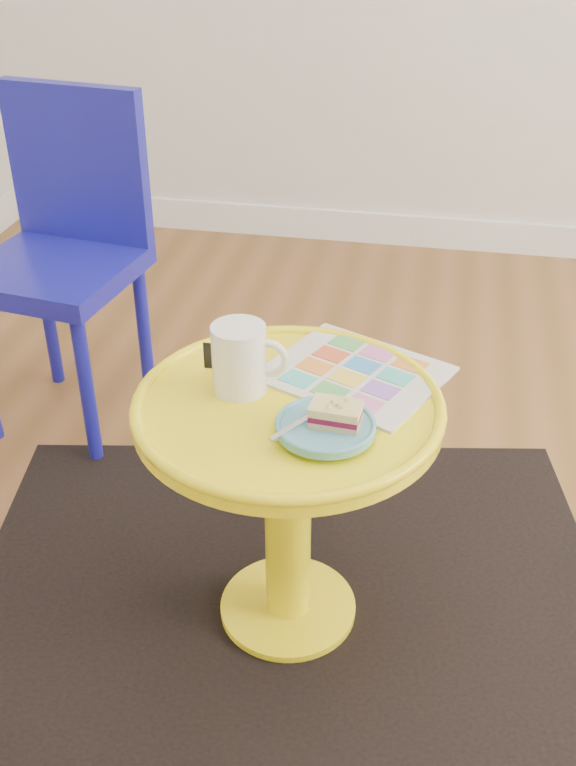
% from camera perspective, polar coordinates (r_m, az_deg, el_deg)
% --- Properties ---
extents(floor, '(4.00, 4.00, 0.00)m').
position_cam_1_polar(floor, '(1.74, 15.69, -17.91)').
color(floor, brown).
rests_on(floor, ground).
extents(room_walls, '(4.00, 4.00, 4.00)m').
position_cam_1_polar(room_walls, '(2.58, -7.54, 2.97)').
color(room_walls, silver).
rests_on(room_walls, ground).
extents(rug, '(1.48, 1.31, 0.01)m').
position_cam_1_polar(rug, '(1.77, 0.00, -14.95)').
color(rug, black).
rests_on(rug, ground).
extents(side_table, '(0.53, 0.53, 0.50)m').
position_cam_1_polar(side_table, '(1.53, 0.00, -5.77)').
color(side_table, yellow).
rests_on(side_table, ground).
extents(chair, '(0.42, 0.42, 0.84)m').
position_cam_1_polar(chair, '(2.21, -14.68, 9.17)').
color(chair, '#171797').
rests_on(chair, ground).
extents(newspaper, '(0.37, 0.35, 0.01)m').
position_cam_1_polar(newspaper, '(1.53, 4.49, 0.67)').
color(newspaper, silver).
rests_on(newspaper, side_table).
extents(mug, '(0.13, 0.09, 0.12)m').
position_cam_1_polar(mug, '(1.45, -3.18, 1.76)').
color(mug, white).
rests_on(mug, side_table).
extents(plate, '(0.16, 0.16, 0.02)m').
position_cam_1_polar(plate, '(1.36, 2.52, -2.97)').
color(plate, '#539CAF').
rests_on(plate, newspaper).
extents(cake_slice, '(0.08, 0.06, 0.04)m').
position_cam_1_polar(cake_slice, '(1.35, 3.21, -2.07)').
color(cake_slice, '#D3BC8C').
rests_on(cake_slice, plate).
extents(fork, '(0.09, 0.13, 0.00)m').
position_cam_1_polar(fork, '(1.36, 1.15, -2.47)').
color(fork, silver).
rests_on(fork, plate).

